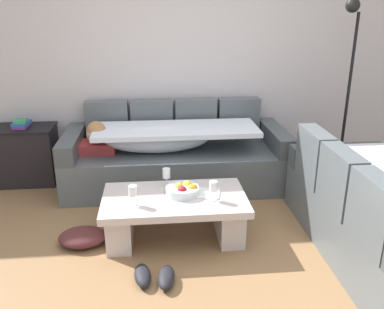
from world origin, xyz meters
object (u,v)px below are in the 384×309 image
Objects in this scene: couch_along_wall at (173,156)px; side_cabinet at (24,155)px; wine_glass_far_back at (166,174)px; crumpled_garment at (83,237)px; couch_near_window at (381,216)px; floor_lamp at (347,83)px; wine_glass_near_left at (133,192)px; wine_glass_near_right at (213,187)px; coffee_table at (175,212)px; open_magazine at (203,193)px; pair_of_shoes at (154,276)px; book_stack_on_cabinet at (21,124)px; fruit_bowl at (183,190)px.

side_cabinet is at bearing 172.17° from couch_along_wall.
crumpled_garment is at bearing -160.44° from wine_glass_far_back.
couch_near_window is 11.57× the size of wine_glass_far_back.
floor_lamp reaches higher than side_cabinet.
wine_glass_far_back is at bearing 50.28° from wine_glass_near_left.
wine_glass_near_left is 0.09× the size of floor_lamp.
wine_glass_near_right is at bearing -3.16° from crumpled_garment.
coffee_table is 0.34m from wine_glass_far_back.
open_magazine is 0.86× the size of pair_of_shoes.
open_magazine reaches higher than crumpled_garment.
coffee_table is at bearing -92.22° from couch_along_wall.
couch_along_wall is 1.97× the size of coffee_table.
floor_lamp is 2.83m from pair_of_shoes.
couch_along_wall is 1.30m from wine_glass_near_left.
wine_glass_near_left is 1.92m from book_stack_on_cabinet.
crumpled_garment is (-0.59, 0.57, 0.01)m from pair_of_shoes.
floor_lamp reaches higher than fruit_bowl.
floor_lamp reaches higher than pair_of_shoes.
open_magazine is (-1.34, 0.45, 0.05)m from couch_near_window.
book_stack_on_cabinet is (-1.52, 1.12, 0.18)m from wine_glass_far_back.
crumpled_garment reaches higher than pair_of_shoes.
book_stack_on_cabinet is at bearing 125.54° from pair_of_shoes.
wine_glass_near_left and wine_glass_near_right have the same top height.
couch_along_wall reaches higher than wine_glass_near_right.
book_stack_on_cabinet reaches higher than wine_glass_near_left.
open_magazine is 0.39× the size of side_cabinet.
fruit_bowl is 1.69× the size of wine_glass_near_right.
floor_lamp is at bearing -11.38° from couch_near_window.
fruit_bowl is 0.39× the size of side_cabinet.
open_magazine is 0.14× the size of floor_lamp.
coffee_table is at bearing -154.36° from fruit_bowl.
wine_glass_far_back is at bearing -157.48° from floor_lamp.
couch_near_window is 1.58m from fruit_bowl.
wine_glass_near_right is 0.51× the size of pair_of_shoes.
fruit_bowl is 0.79m from pair_of_shoes.
fruit_bowl reaches higher than crumpled_garment.
couch_along_wall is 1.08m from fruit_bowl.
wine_glass_near_right is 1.17m from crumpled_garment.
side_cabinet reaches higher than pair_of_shoes.
wine_glass_near_left is 0.72× the size of book_stack_on_cabinet.
open_magazine is at bearing 3.92° from crumpled_garment.
side_cabinet reaches higher than crumpled_garment.
pair_of_shoes is at bearing -111.22° from open_magazine.
side_cabinet is 1.62m from crumpled_garment.
couch_along_wall reaches higher than pair_of_shoes.
coffee_table is 0.80m from crumpled_garment.
book_stack_on_cabinet is at bearing 141.75° from fruit_bowl.
coffee_table is 0.66m from pair_of_shoes.
pair_of_shoes is at bearing -141.66° from floor_lamp.
wine_glass_near_left is (-1.92, 0.30, 0.16)m from couch_near_window.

